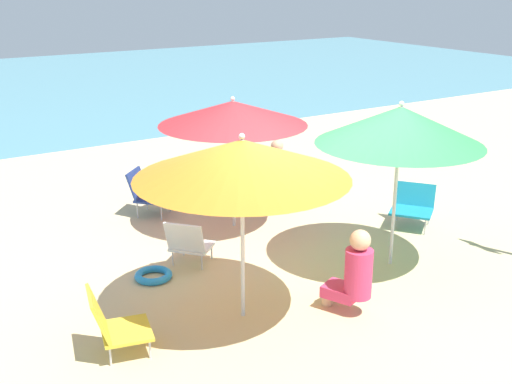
# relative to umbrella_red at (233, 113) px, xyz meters

# --- Properties ---
(ground_plane) EXTENTS (40.00, 40.00, 0.00)m
(ground_plane) POSITION_rel_umbrella_red_xyz_m (-0.19, -1.51, -1.58)
(ground_plane) COLOR #D3BC8C
(sea_water) EXTENTS (40.00, 16.00, 0.01)m
(sea_water) POSITION_rel_umbrella_red_xyz_m (-0.19, 13.25, -1.58)
(sea_water) COLOR #5693A3
(sea_water) RESTS_ON ground_plane
(umbrella_red) EXTENTS (1.98, 1.98, 1.81)m
(umbrella_red) POSITION_rel_umbrella_red_xyz_m (0.00, 0.00, 0.00)
(umbrella_red) COLOR silver
(umbrella_red) RESTS_ON ground_plane
(umbrella_green) EXTENTS (1.92, 1.92, 1.98)m
(umbrella_green) POSITION_rel_umbrella_red_xyz_m (0.96, -2.08, 0.12)
(umbrella_green) COLOR silver
(umbrella_green) RESTS_ON ground_plane
(umbrella_orange) EXTENTS (2.09, 2.09, 1.91)m
(umbrella_orange) POSITION_rel_umbrella_red_xyz_m (-1.19, -2.21, 0.08)
(umbrella_orange) COLOR silver
(umbrella_orange) RESTS_ON ground_plane
(beach_chair_a) EXTENTS (0.79, 0.78, 0.56)m
(beach_chair_a) POSITION_rel_umbrella_red_xyz_m (2.10, -1.30, -1.29)
(beach_chair_a) COLOR teal
(beach_chair_a) RESTS_ON ground_plane
(beach_chair_b) EXTENTS (0.68, 0.68, 0.60)m
(beach_chair_b) POSITION_rel_umbrella_red_xyz_m (-1.12, -0.85, -1.28)
(beach_chair_b) COLOR white
(beach_chair_b) RESTS_ON ground_plane
(beach_chair_c) EXTENTS (0.71, 0.71, 0.66)m
(beach_chair_c) POSITION_rel_umbrella_red_xyz_m (-0.85, 1.06, -1.24)
(beach_chair_c) COLOR navy
(beach_chair_c) RESTS_ON ground_plane
(beach_chair_d) EXTENTS (0.63, 0.59, 0.63)m
(beach_chair_d) POSITION_rel_umbrella_red_xyz_m (-2.54, -2.18, -1.28)
(beach_chair_d) COLOR gold
(beach_chair_d) RESTS_ON ground_plane
(person_a) EXTENTS (0.56, 0.38, 0.93)m
(person_a) POSITION_rel_umbrella_red_xyz_m (1.21, 0.67, -1.12)
(person_a) COLOR #2D519E
(person_a) RESTS_ON ground_plane
(person_b) EXTENTS (0.42, 0.53, 0.92)m
(person_b) POSITION_rel_umbrella_red_xyz_m (-0.20, -2.75, -1.14)
(person_b) COLOR #DB3866
(person_b) RESTS_ON ground_plane
(swim_ring) EXTENTS (0.43, 0.43, 0.08)m
(swim_ring) POSITION_rel_umbrella_red_xyz_m (-1.62, -0.94, -1.54)
(swim_ring) COLOR #238CD8
(swim_ring) RESTS_ON ground_plane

